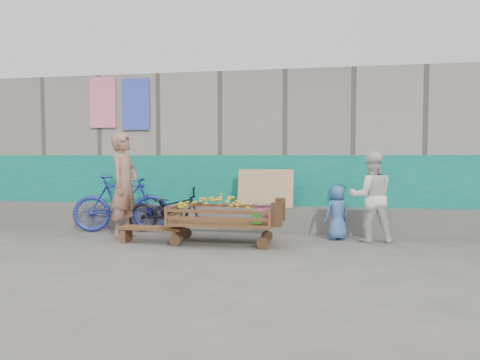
% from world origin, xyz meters
% --- Properties ---
extents(ground, '(80.00, 80.00, 0.00)m').
position_xyz_m(ground, '(0.00, 0.00, 0.00)').
color(ground, '#4F4D48').
rests_on(ground, ground).
extents(building_wall, '(12.00, 3.50, 3.00)m').
position_xyz_m(building_wall, '(-0.00, 4.05, 1.47)').
color(building_wall, gray).
rests_on(building_wall, ground).
extents(banana_cart, '(1.78, 0.81, 0.76)m').
position_xyz_m(banana_cart, '(-0.29, 1.08, 0.51)').
color(banana_cart, '#4F2B1C').
rests_on(banana_cart, ground).
extents(bench, '(1.03, 0.31, 0.26)m').
position_xyz_m(bench, '(-1.38, 0.96, 0.19)').
color(bench, '#4F2B1C').
rests_on(bench, ground).
extents(vendor_man, '(0.48, 0.68, 1.77)m').
position_xyz_m(vendor_man, '(-2.00, 1.33, 0.89)').
color(vendor_man, '#986B55').
rests_on(vendor_man, ground).
extents(woman, '(0.76, 0.63, 1.45)m').
position_xyz_m(woman, '(2.07, 1.66, 0.73)').
color(woman, white).
rests_on(woman, ground).
extents(child, '(0.52, 0.47, 0.90)m').
position_xyz_m(child, '(1.54, 1.73, 0.45)').
color(child, '#3C65A6').
rests_on(child, ground).
extents(bicycle_dark, '(1.63, 0.90, 0.81)m').
position_xyz_m(bicycle_dark, '(-1.42, 2.05, 0.41)').
color(bicycle_dark, black).
rests_on(bicycle_dark, ground).
extents(bicycle_blue, '(1.79, 0.95, 1.03)m').
position_xyz_m(bicycle_blue, '(-2.31, 1.87, 0.52)').
color(bicycle_blue, '#243196').
rests_on(bicycle_blue, ground).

